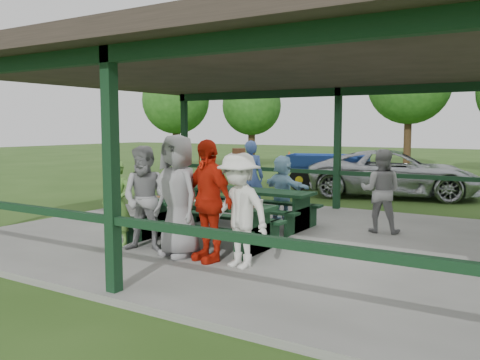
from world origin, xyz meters
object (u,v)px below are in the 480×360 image
Objects in this scene: picnic_table_near at (202,218)px; spectator_blue at (250,177)px; spectator_grey at (381,191)px; spectator_lblue at (283,188)px; contestant_grey_mid at (178,196)px; contestant_green at (117,203)px; contestant_white_fedora at (239,210)px; contestant_red at (208,200)px; pickup_truck at (395,173)px; picnic_table_far at (250,202)px; farm_trailer at (328,171)px; contestant_grey_left at (146,199)px.

picnic_table_near is 1.49× the size of spectator_blue.
spectator_blue is 1.07× the size of spectator_grey.
spectator_lblue is at bearing 133.09° from spectator_blue.
contestant_grey_mid is 4.20m from spectator_blue.
contestant_green is 4.10m from spectator_blue.
contestant_green is at bearing -168.48° from contestant_white_fedora.
contestant_white_fedora reaches higher than spectator_grey.
contestant_grey_mid is 0.56m from contestant_red.
picnic_table_near is 1.12m from contestant_red.
contestant_white_fedora is at bearing 14.14° from contestant_grey_mid.
picnic_table_near is at bearing 159.37° from pickup_truck.
spectator_lblue is at bearing 119.05° from contestant_white_fedora.
pickup_truck is at bearing 103.36° from contestant_white_fedora.
contestant_white_fedora is at bearing -18.77° from contestant_green.
spectator_blue is at bearing 120.71° from contestant_grey_mid.
spectator_blue is at bearing 146.16° from pickup_truck.
picnic_table_near is at bearing 16.58° from contestant_green.
picnic_table_far is 2.87m from contestant_grey_mid.
contestant_red is 4.35m from spectator_blue.
pickup_truck is 1.39× the size of farm_trailer.
contestant_white_fedora reaches higher than farm_trailer.
contestant_grey_left is 1.21× the size of spectator_lblue.
contestant_red is at bearing 87.62° from spectator_blue.
contestant_red reaches higher than contestant_white_fedora.
contestant_grey_mid is at bearing -83.30° from picnic_table_far.
spectator_grey reaches higher than farm_trailer.
spectator_grey is (2.17, -0.09, 0.09)m from spectator_lblue.
contestant_green is at bearing 37.03° from spectator_grey.
farm_trailer is at bearing 116.61° from contestant_white_fedora.
spectator_grey is 7.72m from farm_trailer.
contestant_red is 1.30× the size of spectator_lblue.
farm_trailer is (-1.26, 7.44, 0.06)m from picnic_table_far.
spectator_grey is at bearing 178.26° from pickup_truck.
spectator_blue is (0.23, 4.09, 0.12)m from contestant_green.
spectator_blue is at bearing 75.90° from contestant_grey_left.
pickup_truck is (-0.28, 9.52, -0.23)m from contestant_white_fedora.
contestant_grey_left reaches higher than contestant_green.
contestant_grey_left is at bearing 156.76° from pickup_truck.
picnic_table_near is at bearing -94.52° from farm_trailer.
contestant_red is 10.45m from farm_trailer.
farm_trailer is at bearing -53.92° from spectator_lblue.
picnic_table_near is at bearing 149.19° from contestant_red.
spectator_blue is at bearing -98.60° from farm_trailer.
spectator_blue reaches higher than spectator_grey.
picnic_table_far is 2.64m from spectator_grey.
contestant_red is (1.20, 0.04, 0.06)m from contestant_grey_left.
picnic_table_far is 1.51m from spectator_blue.
contestant_white_fedora is 1.07× the size of spectator_grey.
contestant_green is 0.86× the size of contestant_grey_left.
contestant_grey_mid is at bearing -94.60° from farm_trailer.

